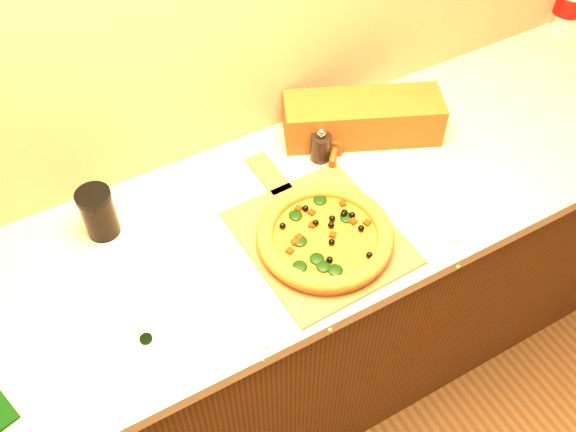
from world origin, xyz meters
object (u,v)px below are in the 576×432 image
object	(u,v)px
rolling_pin	(339,121)
pepper_grinder	(321,146)
dark_jar	(99,213)
pizza_peel	(317,233)
pizza	(325,236)
coffee_canister	(570,5)

from	to	relation	value
rolling_pin	pepper_grinder	bearing A→B (deg)	-144.26
pepper_grinder	dark_jar	xyz separation A→B (m)	(-0.62, 0.04, 0.03)
pizza_peel	pizza	size ratio (longest dim) A/B	1.62
pepper_grinder	rolling_pin	world-z (taller)	pepper_grinder
pizza	rolling_pin	distance (m)	0.44
dark_jar	pepper_grinder	bearing A→B (deg)	-3.88
rolling_pin	coffee_canister	world-z (taller)	coffee_canister
pepper_grinder	coffee_canister	xyz separation A→B (m)	(1.10, 0.16, 0.03)
pizza_peel	pepper_grinder	size ratio (longest dim) A/B	5.07
pizza	dark_jar	distance (m)	0.57
pizza_peel	pepper_grinder	world-z (taller)	pepper_grinder
coffee_canister	dark_jar	size ratio (longest dim) A/B	1.03
pizza	coffee_canister	world-z (taller)	coffee_canister
pizza_peel	coffee_canister	bearing A→B (deg)	15.45
pepper_grinder	coffee_canister	distance (m)	1.11
rolling_pin	dark_jar	xyz separation A→B (m)	(-0.74, -0.04, 0.05)
pizza	rolling_pin	bearing A→B (deg)	53.10
coffee_canister	pizza_peel	bearing A→B (deg)	-162.55
pizza	dark_jar	size ratio (longest dim) A/B	2.43
rolling_pin	dark_jar	size ratio (longest dim) A/B	2.09
pepper_grinder	coffee_canister	bearing A→B (deg)	8.19
pizza_peel	dark_jar	world-z (taller)	dark_jar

